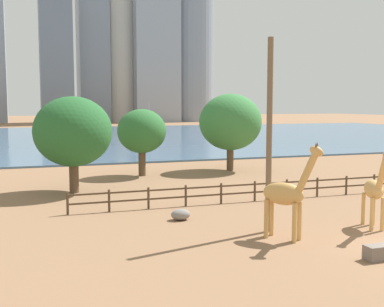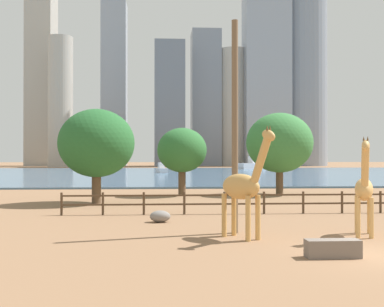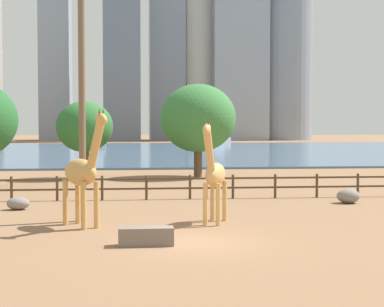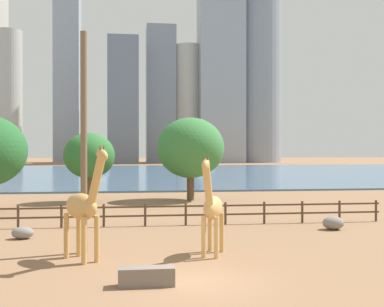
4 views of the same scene
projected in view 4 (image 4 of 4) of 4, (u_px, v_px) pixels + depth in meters
ground_plane at (141, 173)px, 95.27m from camera, size 400.00×400.00×0.00m
harbor_water at (141, 173)px, 92.29m from camera, size 180.00×86.00×0.20m
giraffe_tall at (212, 208)px, 19.84m from camera, size 1.48×2.81×4.17m
giraffe_companion at (83, 207)px, 18.87m from camera, size 2.13×2.72×4.58m
utility_pole at (84, 142)px, 20.33m from camera, size 0.28×0.28×9.38m
boulder_near_fence at (333, 223)px, 26.37m from camera, size 1.18×0.98×0.73m
boulder_by_pole at (23, 233)px, 23.60m from camera, size 1.06×0.80×0.60m
feeding_trough at (146, 277)px, 15.40m from camera, size 1.80×0.60×0.60m
enclosure_fence at (166, 212)px, 27.82m from camera, size 26.12×0.14×1.30m
tree_left_large at (191, 148)px, 42.02m from camera, size 5.88×5.88×7.24m
tree_center_broad at (89, 156)px, 40.36m from camera, size 4.27×4.27×5.85m
boat_ferry at (103, 168)px, 93.61m from camera, size 2.47×4.80×2.01m
boat_sailboat at (201, 162)px, 122.92m from camera, size 7.85×6.16×6.77m
skyline_tower_needle at (67, 80)px, 177.91m from camera, size 9.20×10.05×61.40m
skyline_block_central at (9, 97)px, 155.64m from camera, size 8.17×8.17×43.29m
skyline_tower_glass at (123, 100)px, 166.39m from camera, size 10.54×8.95×43.72m
skyline_block_left at (221, 31)px, 173.45m from camera, size 16.24×10.46×95.49m
skyline_block_right at (257, 17)px, 179.58m from camera, size 17.85×17.85×108.91m
skyline_tower_short at (161, 95)px, 178.76m from camera, size 10.66×12.89×50.04m
skyline_block_wide at (188, 104)px, 176.69m from camera, size 10.44×10.44×42.96m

